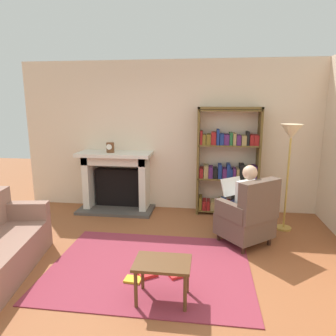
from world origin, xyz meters
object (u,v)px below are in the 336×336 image
Objects in this scene: fireplace at (117,179)px; side_table at (163,268)px; bookshelf at (228,165)px; armchair_reading at (248,216)px; floor_lamp at (291,141)px; seated_reader at (243,200)px; mantel_clock at (110,148)px.

side_table is at bearing -64.45° from fireplace.
bookshelf reaches higher than armchair_reading.
armchair_reading is 1.71m from side_table.
floor_lamp reaches higher than armchair_reading.
seated_reader is 2.04× the size of side_table.
side_table is at bearing 18.47° from seated_reader.
mantel_clock is at bearing -176.28° from bookshelf.
mantel_clock is 2.94m from side_table.
armchair_reading is 0.59× the size of floor_lamp.
seated_reader is at bearing -24.63° from mantel_clock.
floor_lamp is (0.64, 0.65, 0.97)m from armchair_reading.
mantel_clock reaches higher than armchair_reading.
bookshelf is at bearing 144.91° from floor_lamp.
bookshelf is 1.95× the size of armchair_reading.
armchair_reading reaches higher than side_table.
mantel_clock is 0.09× the size of bookshelf.
seated_reader is 1.76m from side_table.
fireplace is 7.69× the size of mantel_clock.
fireplace is at bearing -68.07° from armchair_reading.
floor_lamp reaches higher than seated_reader.
bookshelf is at bearing 73.59° from side_table.
fireplace is 0.61m from mantel_clock.
floor_lamp is (2.88, -0.57, 0.82)m from fireplace.
seated_reader is at bearing -90.00° from armchair_reading.
side_table is (-0.78, -2.63, -0.53)m from bookshelf.
fireplace is 3.04m from floor_lamp.
bookshelf is (2.02, 0.04, 0.31)m from fireplace.
armchair_reading is at bearing -134.69° from floor_lamp.
bookshelf is at bearing 3.72° from mantel_clock.
side_table is 0.34× the size of floor_lamp.
mantel_clock reaches higher than side_table.
mantel_clock is 0.16× the size of seated_reader.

